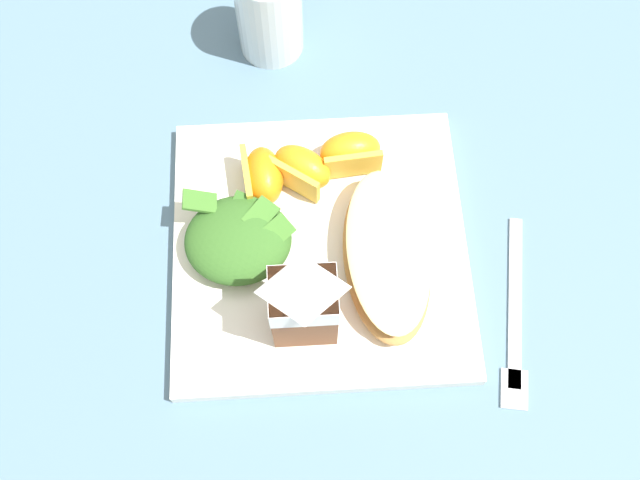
# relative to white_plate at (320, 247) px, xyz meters

# --- Properties ---
(ground) EXTENTS (3.00, 3.00, 0.00)m
(ground) POSITION_rel_white_plate_xyz_m (0.00, 0.00, -0.01)
(ground) COLOR slate
(white_plate) EXTENTS (0.28, 0.28, 0.02)m
(white_plate) POSITION_rel_white_plate_xyz_m (0.00, 0.00, 0.00)
(white_plate) COLOR white
(white_plate) RESTS_ON ground
(cheesy_pizza_bread) EXTENTS (0.08, 0.17, 0.04)m
(cheesy_pizza_bread) POSITION_rel_white_plate_xyz_m (-0.06, 0.02, 0.03)
(cheesy_pizza_bread) COLOR #B77F42
(cheesy_pizza_bread) RESTS_ON white_plate
(green_salad_pile) EXTENTS (0.11, 0.09, 0.05)m
(green_salad_pile) POSITION_rel_white_plate_xyz_m (0.08, 0.00, 0.03)
(green_salad_pile) COLOR #336023
(green_salad_pile) RESTS_ON white_plate
(milk_carton) EXTENTS (0.06, 0.05, 0.11)m
(milk_carton) POSITION_rel_white_plate_xyz_m (0.02, 0.08, 0.07)
(milk_carton) COLOR brown
(milk_carton) RESTS_ON white_plate
(orange_wedge_front) EXTENTS (0.06, 0.04, 0.04)m
(orange_wedge_front) POSITION_rel_white_plate_xyz_m (-0.03, -0.09, 0.03)
(orange_wedge_front) COLOR orange
(orange_wedge_front) RESTS_ON white_plate
(orange_wedge_middle) EXTENTS (0.07, 0.06, 0.04)m
(orange_wedge_middle) POSITION_rel_white_plate_xyz_m (0.01, -0.07, 0.03)
(orange_wedge_middle) COLOR orange
(orange_wedge_middle) RESTS_ON white_plate
(orange_wedge_rear) EXTENTS (0.04, 0.06, 0.04)m
(orange_wedge_rear) POSITION_rel_white_plate_xyz_m (0.05, -0.07, 0.03)
(orange_wedge_rear) COLOR orange
(orange_wedge_rear) RESTS_ON white_plate
(metal_fork) EXTENTS (0.05, 0.19, 0.01)m
(metal_fork) POSITION_rel_white_plate_xyz_m (-0.18, 0.09, -0.01)
(metal_fork) COLOR silver
(metal_fork) RESTS_ON ground
(drinking_clear_cup) EXTENTS (0.07, 0.07, 0.11)m
(drinking_clear_cup) POSITION_rel_white_plate_xyz_m (0.04, -0.25, 0.05)
(drinking_clear_cup) COLOR silver
(drinking_clear_cup) RESTS_ON ground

